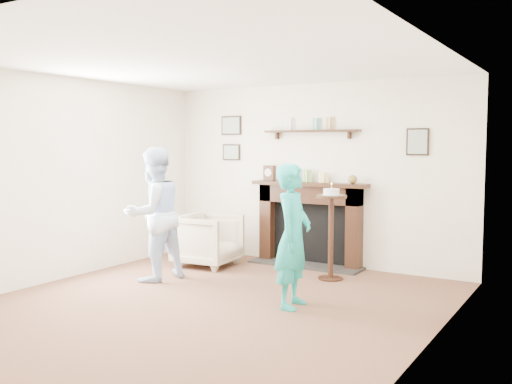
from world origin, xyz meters
TOP-DOWN VIEW (x-y plane):
  - ground at (0.00, 0.00)m, footprint 5.00×5.00m
  - room_shell at (-0.00, 0.69)m, footprint 4.54×5.02m
  - armchair at (-1.16, 1.61)m, footprint 0.85×0.83m
  - man at (-1.23, 0.59)m, footprint 0.78×0.91m
  - woman at (0.77, 0.44)m, footprint 0.43×0.58m
  - pedestal_table at (0.61, 1.75)m, footprint 0.38×0.38m

SIDE VIEW (x-z plane):
  - ground at x=0.00m, z-range 0.00..0.00m
  - armchair at x=-1.16m, z-range -0.36..0.36m
  - man at x=-1.23m, z-range -0.82..0.82m
  - woman at x=0.77m, z-range -0.74..0.74m
  - pedestal_table at x=0.61m, z-range 0.14..1.34m
  - room_shell at x=0.00m, z-range 0.36..2.88m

